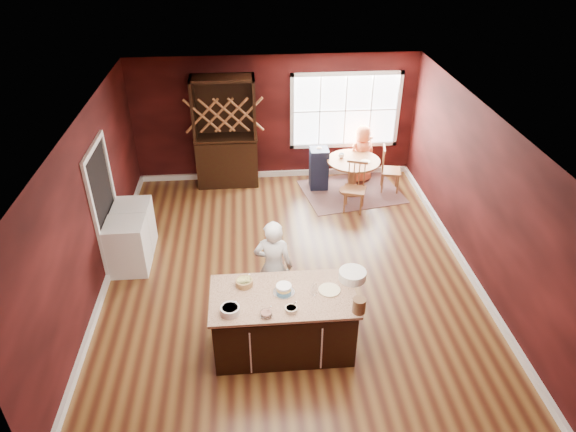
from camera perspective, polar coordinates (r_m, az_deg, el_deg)
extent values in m
plane|color=brown|center=(8.69, 0.09, -6.07)|extent=(7.00, 7.00, 0.00)
plane|color=white|center=(7.35, 0.11, 10.78)|extent=(7.00, 7.00, 0.00)
plane|color=black|center=(11.09, -1.46, 10.74)|extent=(6.00, 0.00, 6.00)
plane|color=black|center=(5.23, 3.52, -17.96)|extent=(6.00, 0.00, 6.00)
plane|color=black|center=(8.27, -21.09, 0.66)|extent=(0.00, 7.00, 7.00)
plane|color=black|center=(8.68, 20.25, 2.37)|extent=(0.00, 7.00, 7.00)
cube|color=black|center=(7.13, -0.52, -11.89)|extent=(1.84, 0.93, 0.83)
cube|color=#DBB18B|center=(6.80, -0.54, -8.93)|extent=(1.92, 1.01, 0.04)
cylinder|color=olive|center=(11.04, 7.04, 2.78)|extent=(0.51, 0.51, 0.04)
cylinder|color=olive|center=(10.89, 7.15, 4.32)|extent=(0.18, 0.18, 0.67)
cylinder|color=olive|center=(10.72, 7.29, 6.10)|extent=(1.10, 1.10, 0.04)
imported|color=silver|center=(7.49, -1.63, -5.69)|extent=(0.62, 0.47, 1.56)
cylinder|color=silver|center=(6.54, -6.45, -10.35)|extent=(0.25, 0.25, 0.09)
cylinder|color=#966842|center=(6.94, -4.88, -7.38)|extent=(0.23, 0.23, 0.09)
cylinder|color=silver|center=(6.48, -2.45, -10.85)|extent=(0.16, 0.16, 0.06)
cylinder|color=beige|center=(6.54, 0.35, -10.32)|extent=(0.16, 0.16, 0.06)
cylinder|color=silver|center=(6.75, 2.92, -8.19)|extent=(0.08, 0.08, 0.16)
cylinder|color=beige|center=(6.87, 4.62, -8.20)|extent=(0.29, 0.29, 0.02)
cylinder|color=silver|center=(7.06, 7.17, -6.53)|extent=(0.37, 0.37, 0.13)
cylinder|color=brown|center=(6.55, 7.90, -9.82)|extent=(0.17, 0.17, 0.20)
cube|color=brown|center=(11.05, 7.03, 2.72)|extent=(2.24, 1.88, 0.01)
imported|color=#ED6E3E|center=(11.27, 8.20, 6.85)|extent=(0.73, 0.60, 1.28)
cylinder|color=beige|center=(10.66, 8.59, 6.01)|extent=(0.20, 0.20, 0.02)
imported|color=white|center=(10.76, 5.95, 6.70)|extent=(0.14, 0.14, 0.09)
cube|color=black|center=(10.89, -6.96, 9.15)|extent=(1.29, 0.54, 2.36)
cube|color=silver|center=(8.87, -17.35, -3.25)|extent=(0.62, 0.60, 0.91)
cube|color=white|center=(9.39, -16.67, -1.06)|extent=(0.61, 0.59, 0.89)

